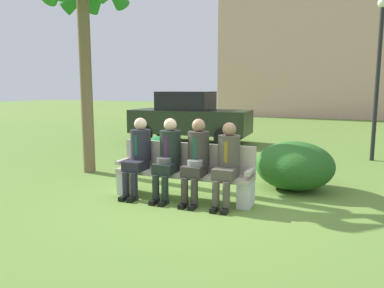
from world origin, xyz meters
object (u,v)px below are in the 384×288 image
Objects in this scene: park_bench at (184,172)px; street_lamp at (379,64)px; seated_man_centerleft at (168,155)px; building_backdrop at (334,9)px; seated_man_leftmost at (138,153)px; shrub_near_bench at (162,147)px; seated_man_rightmost at (227,160)px; parked_car_near at (190,117)px; shrub_mid_lawn at (295,166)px; seated_man_centerright at (196,157)px.

park_bench is 0.59× the size of street_lamp.
seated_man_centerleft is 0.09× the size of building_backdrop.
shrub_near_bench is at bearing 109.71° from seated_man_leftmost.
shrub_near_bench is 0.07× the size of building_backdrop.
seated_man_rightmost is 0.33× the size of street_lamp.
shrub_near_bench is 0.24× the size of street_lamp.
park_bench is at bearing -57.61° from shrub_near_bench.
parked_car_near reaches higher than shrub_near_bench.
building_backdrop is at bearing 85.95° from park_bench.
seated_man_centerleft is 6.42m from parked_car_near.
park_bench is 1.76× the size of seated_man_leftmost.
seated_man_rightmost is (0.76, -0.13, 0.28)m from park_bench.
park_bench reaches higher than shrub_near_bench.
seated_man_centerleft is 3.55m from shrub_near_bench.
seated_man_rightmost is at bearing -122.23° from shrub_mid_lawn.
parked_car_near is at bearing 109.18° from seated_man_centerleft.
park_bench is at bearing -143.03° from shrub_mid_lawn.
street_lamp reaches higher than parked_car_near.
street_lamp is at bearing -84.53° from building_backdrop.
seated_man_centerright reaches higher than seated_man_rightmost.
parked_car_near is at bearing 104.44° from seated_man_leftmost.
seated_man_rightmost is at bearing 0.14° from seated_man_centerleft.
building_backdrop is (-1.59, 16.59, 4.49)m from street_lamp.
parked_car_near is at bearing 111.51° from park_bench.
street_lamp reaches higher than seated_man_centerleft.
seated_man_leftmost is at bearing -150.67° from shrub_mid_lawn.
seated_man_leftmost reaches higher than shrub_near_bench.
seated_man_rightmost is (0.99, 0.00, -0.01)m from seated_man_centerleft.
seated_man_leftmost is (-0.78, -0.13, 0.29)m from park_bench.
building_backdrop reaches higher than parked_car_near.
shrub_mid_lawn is at bearing -26.76° from shrub_near_bench.
seated_man_centerright is at bearing -0.24° from seated_man_leftmost.
seated_man_centerright is 0.96× the size of shrub_mid_lawn.
seated_man_leftmost is 1.39× the size of shrub_near_bench.
seated_man_rightmost is at bearing -91.99° from building_backdrop.
shrub_mid_lawn is at bearing 44.99° from seated_man_centerright.
seated_man_centerright is 0.50m from seated_man_rightmost.
building_backdrop is at bearing 90.30° from shrub_mid_lawn.
seated_man_rightmost is 0.09× the size of building_backdrop.
shrub_mid_lawn is at bearing -89.70° from building_backdrop.
shrub_mid_lawn reaches higher than shrub_near_bench.
park_bench is at bearing -123.37° from street_lamp.
shrub_mid_lawn is at bearing 36.22° from seated_man_centerleft.
seated_man_leftmost is 0.95× the size of shrub_mid_lawn.
parked_car_near is at bearing 167.26° from street_lamp.
building_backdrop is (0.74, 21.42, 6.14)m from seated_man_rightmost.
shrub_mid_lawn is 0.35× the size of parked_car_near.
park_bench is 0.39m from seated_man_centerleft.
shrub_mid_lawn is (3.50, -1.76, 0.14)m from shrub_near_bench.
seated_man_centerright is at bearing -66.77° from parked_car_near.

